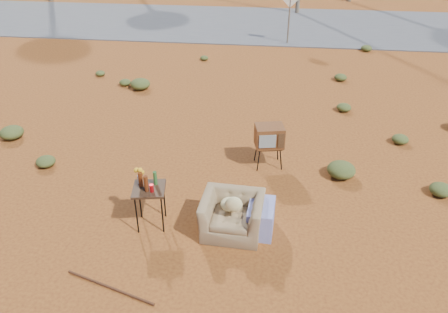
# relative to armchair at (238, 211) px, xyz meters

# --- Properties ---
(ground) EXTENTS (140.00, 140.00, 0.00)m
(ground) POSITION_rel_armchair_xyz_m (-0.61, -0.23, -0.43)
(ground) COLOR #91501D
(ground) RESTS_ON ground
(highway) EXTENTS (140.00, 7.00, 0.04)m
(highway) POSITION_rel_armchair_xyz_m (-0.61, 14.77, -0.41)
(highway) COLOR #565659
(highway) RESTS_ON ground
(armchair) EXTENTS (1.28, 0.80, 0.92)m
(armchair) POSITION_rel_armchair_xyz_m (0.00, 0.00, 0.00)
(armchair) COLOR olive
(armchair) RESTS_ON ground
(tv_unit) EXTENTS (0.68, 0.59, 0.96)m
(tv_unit) POSITION_rel_armchair_xyz_m (0.45, 2.27, 0.28)
(tv_unit) COLOR black
(tv_unit) RESTS_ON ground
(side_table) EXTENTS (0.63, 0.63, 1.10)m
(side_table) POSITION_rel_armchair_xyz_m (-1.58, 0.01, 0.39)
(side_table) COLOR #372114
(side_table) RESTS_ON ground
(rusty_bar) EXTENTS (1.51, 0.51, 0.04)m
(rusty_bar) POSITION_rel_armchair_xyz_m (-1.78, -1.57, -0.41)
(rusty_bar) COLOR #4B2414
(rusty_bar) RESTS_ON ground
(road_sign) EXTENTS (0.78, 0.06, 2.19)m
(road_sign) POSITION_rel_armchair_xyz_m (0.89, 11.77, 1.07)
(road_sign) COLOR brown
(road_sign) RESTS_ON ground
(scrub_patch) EXTENTS (17.49, 8.07, 0.33)m
(scrub_patch) POSITION_rel_armchair_xyz_m (-1.44, 4.18, -0.29)
(scrub_patch) COLOR #464F22
(scrub_patch) RESTS_ON ground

